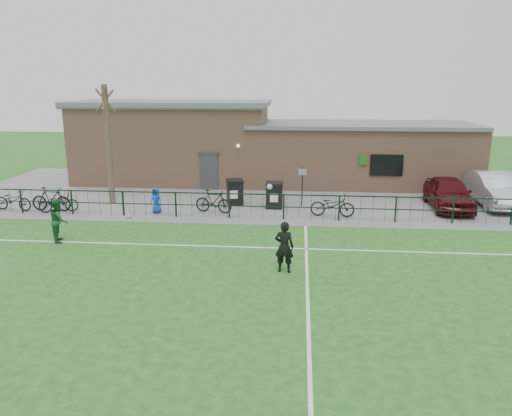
# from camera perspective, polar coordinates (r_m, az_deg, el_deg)

# --- Properties ---
(ground) EXTENTS (90.00, 90.00, 0.00)m
(ground) POSITION_cam_1_polar(r_m,az_deg,el_deg) (15.40, -1.66, -9.35)
(ground) COLOR #1C5418
(ground) RESTS_ON ground
(paving_strip) EXTENTS (34.00, 13.00, 0.02)m
(paving_strip) POSITION_cam_1_polar(r_m,az_deg,el_deg) (28.23, 1.52, 1.76)
(paving_strip) COLOR slate
(paving_strip) RESTS_ON ground
(pitch_line_touch) EXTENTS (28.00, 0.10, 0.01)m
(pitch_line_touch) POSITION_cam_1_polar(r_m,az_deg,el_deg) (22.72, 0.62, -1.41)
(pitch_line_touch) COLOR white
(pitch_line_touch) RESTS_ON ground
(pitch_line_mid) EXTENTS (28.00, 0.10, 0.01)m
(pitch_line_mid) POSITION_cam_1_polar(r_m,az_deg,el_deg) (19.11, -0.26, -4.51)
(pitch_line_mid) COLOR white
(pitch_line_mid) RESTS_ON ground
(pitch_line_perp) EXTENTS (0.10, 16.00, 0.01)m
(pitch_line_perp) POSITION_cam_1_polar(r_m,az_deg,el_deg) (15.31, 5.90, -9.56)
(pitch_line_perp) COLOR white
(pitch_line_perp) RESTS_ON ground
(perimeter_fence) EXTENTS (28.00, 0.10, 1.20)m
(perimeter_fence) POSITION_cam_1_polar(r_m,az_deg,el_deg) (22.76, 0.66, 0.17)
(perimeter_fence) COLOR black
(perimeter_fence) RESTS_ON ground
(bare_tree) EXTENTS (0.30, 0.30, 6.00)m
(bare_tree) POSITION_cam_1_polar(r_m,az_deg,el_deg) (26.53, -16.51, 6.91)
(bare_tree) COLOR #4A3B2D
(bare_tree) RESTS_ON ground
(wheelie_bin_left) EXTENTS (0.97, 1.04, 1.18)m
(wheelie_bin_left) POSITION_cam_1_polar(r_m,az_deg,el_deg) (25.56, -2.43, 1.77)
(wheelie_bin_left) COLOR black
(wheelie_bin_left) RESTS_ON paving_strip
(wheelie_bin_right) EXTENTS (0.79, 0.90, 1.19)m
(wheelie_bin_right) POSITION_cam_1_polar(r_m,az_deg,el_deg) (24.81, 2.12, 1.40)
(wheelie_bin_right) COLOR black
(wheelie_bin_right) RESTS_ON paving_strip
(sign_post) EXTENTS (0.06, 0.06, 2.00)m
(sign_post) POSITION_cam_1_polar(r_m,az_deg,el_deg) (25.04, 5.30, 2.42)
(sign_post) COLOR black
(sign_post) RESTS_ON paving_strip
(car_maroon) EXTENTS (1.97, 4.58, 1.54)m
(car_maroon) POSITION_cam_1_polar(r_m,az_deg,el_deg) (26.37, 21.15, 1.60)
(car_maroon) COLOR #430B0E
(car_maroon) RESTS_ON paving_strip
(car_silver) EXTENTS (1.78, 5.03, 1.65)m
(car_silver) POSITION_cam_1_polar(r_m,az_deg,el_deg) (27.99, 25.60, 1.97)
(car_silver) COLOR #A2A4AA
(car_silver) RESTS_ON paving_strip
(bicycle_a) EXTENTS (2.03, 0.94, 1.03)m
(bicycle_a) POSITION_cam_1_polar(r_m,az_deg,el_deg) (27.00, -26.01, 0.82)
(bicycle_a) COLOR black
(bicycle_a) RESTS_ON paving_strip
(bicycle_b) EXTENTS (1.99, 0.61, 1.18)m
(bicycle_b) POSITION_cam_1_polar(r_m,az_deg,el_deg) (26.06, -22.37, 0.94)
(bicycle_b) COLOR black
(bicycle_b) RESTS_ON paving_strip
(bicycle_c) EXTENTS (1.91, 1.21, 0.95)m
(bicycle_c) POSITION_cam_1_polar(r_m,az_deg,el_deg) (25.77, -21.66, 0.59)
(bicycle_c) COLOR black
(bicycle_c) RESTS_ON paving_strip
(bicycle_d) EXTENTS (1.91, 0.89, 1.11)m
(bicycle_d) POSITION_cam_1_polar(r_m,az_deg,el_deg) (23.91, -4.87, 0.76)
(bicycle_d) COLOR black
(bicycle_d) RESTS_ON paving_strip
(bicycle_e) EXTENTS (2.09, 0.89, 1.07)m
(bicycle_e) POSITION_cam_1_polar(r_m,az_deg,el_deg) (23.44, 8.73, 0.31)
(bicycle_e) COLOR black
(bicycle_e) RESTS_ON paving_strip
(spectator_child) EXTENTS (0.70, 0.56, 1.24)m
(spectator_child) POSITION_cam_1_polar(r_m,az_deg,el_deg) (24.23, -11.34, 0.87)
(spectator_child) COLOR #1347B9
(spectator_child) RESTS_ON paving_strip
(goalkeeper_kick) EXTENTS (1.16, 3.80, 2.27)m
(goalkeeper_kick) POSITION_cam_1_polar(r_m,az_deg,el_deg) (16.57, 3.20, -4.28)
(goalkeeper_kick) COLOR black
(goalkeeper_kick) RESTS_ON ground
(outfield_player) EXTENTS (0.90, 1.00, 1.70)m
(outfield_player) POSITION_cam_1_polar(r_m,az_deg,el_deg) (21.10, -21.60, -1.32)
(outfield_player) COLOR #185429
(outfield_player) RESTS_ON ground
(ball_ground) EXTENTS (0.23, 0.23, 0.23)m
(ball_ground) POSITION_cam_1_polar(r_m,az_deg,el_deg) (23.70, -14.35, -0.92)
(ball_ground) COLOR silver
(ball_ground) RESTS_ON ground
(clubhouse) EXTENTS (24.25, 5.40, 4.96)m
(clubhouse) POSITION_cam_1_polar(r_m,az_deg,el_deg) (30.86, 0.25, 7.03)
(clubhouse) COLOR tan
(clubhouse) RESTS_ON ground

